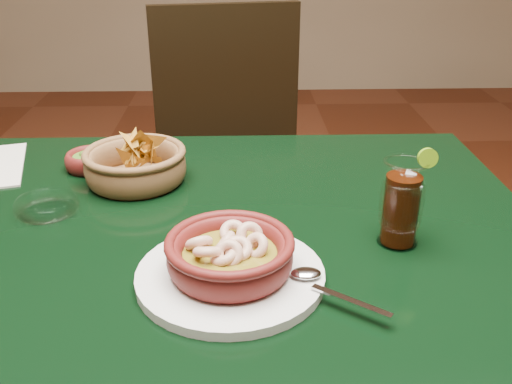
{
  "coord_description": "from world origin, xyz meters",
  "views": [
    {
      "loc": [
        0.12,
        -0.81,
        1.19
      ],
      "look_at": [
        0.14,
        -0.02,
        0.81
      ],
      "focal_mm": 40.0,
      "sensor_mm": 36.0,
      "label": 1
    }
  ],
  "objects_px": {
    "dining_table": "(173,273)",
    "shrimp_plate": "(230,260)",
    "cola_drink": "(402,204)",
    "dining_chair": "(235,167)",
    "chip_basket": "(136,165)"
  },
  "relations": [
    {
      "from": "dining_chair",
      "to": "dining_table",
      "type": "bearing_deg",
      "value": -98.21
    },
    {
      "from": "cola_drink",
      "to": "dining_table",
      "type": "bearing_deg",
      "value": 167.77
    },
    {
      "from": "dining_chair",
      "to": "chip_basket",
      "type": "relative_size",
      "value": 4.48
    },
    {
      "from": "shrimp_plate",
      "to": "cola_drink",
      "type": "bearing_deg",
      "value": 20.09
    },
    {
      "from": "dining_table",
      "to": "chip_basket",
      "type": "distance_m",
      "value": 0.22
    },
    {
      "from": "dining_table",
      "to": "cola_drink",
      "type": "height_order",
      "value": "cola_drink"
    },
    {
      "from": "dining_table",
      "to": "shrimp_plate",
      "type": "xyz_separation_m",
      "value": [
        0.1,
        -0.17,
        0.13
      ]
    },
    {
      "from": "chip_basket",
      "to": "cola_drink",
      "type": "distance_m",
      "value": 0.49
    },
    {
      "from": "dining_table",
      "to": "shrimp_plate",
      "type": "relative_size",
      "value": 3.74
    },
    {
      "from": "shrimp_plate",
      "to": "cola_drink",
      "type": "xyz_separation_m",
      "value": [
        0.25,
        0.09,
        0.03
      ]
    },
    {
      "from": "shrimp_plate",
      "to": "cola_drink",
      "type": "height_order",
      "value": "cola_drink"
    },
    {
      "from": "shrimp_plate",
      "to": "chip_basket",
      "type": "xyz_separation_m",
      "value": [
        -0.18,
        0.32,
        0.0
      ]
    },
    {
      "from": "dining_chair",
      "to": "cola_drink",
      "type": "distance_m",
      "value": 0.87
    },
    {
      "from": "dining_chair",
      "to": "chip_basket",
      "type": "distance_m",
      "value": 0.63
    },
    {
      "from": "dining_table",
      "to": "chip_basket",
      "type": "height_order",
      "value": "chip_basket"
    }
  ]
}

